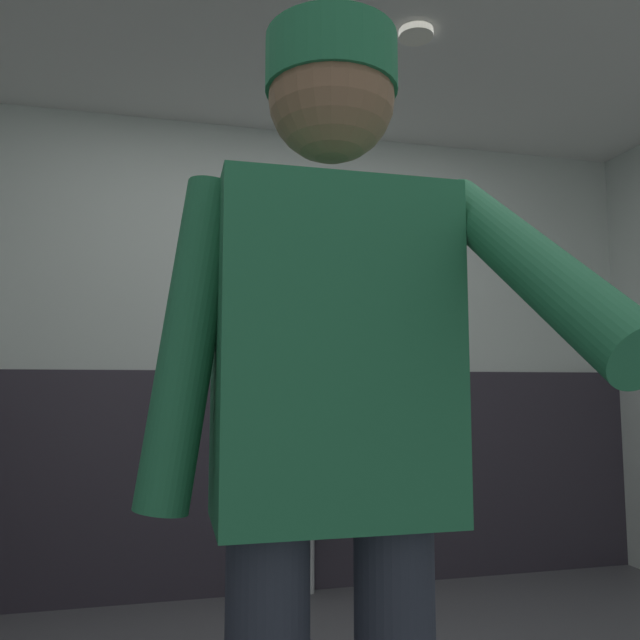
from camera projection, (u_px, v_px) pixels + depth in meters
wall_back at (268, 352)px, 3.41m from camera, size 4.95×0.12×2.50m
wainscot_band_back at (269, 480)px, 3.26m from camera, size 4.35×0.03×1.15m
downlight_far at (416, 34)px, 2.50m from camera, size 0.14×0.14×0.03m
urinal_solo at (314, 442)px, 3.19m from camera, size 0.40×0.34×1.24m
person at (333, 421)px, 1.06m from camera, size 0.62×0.60×1.71m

